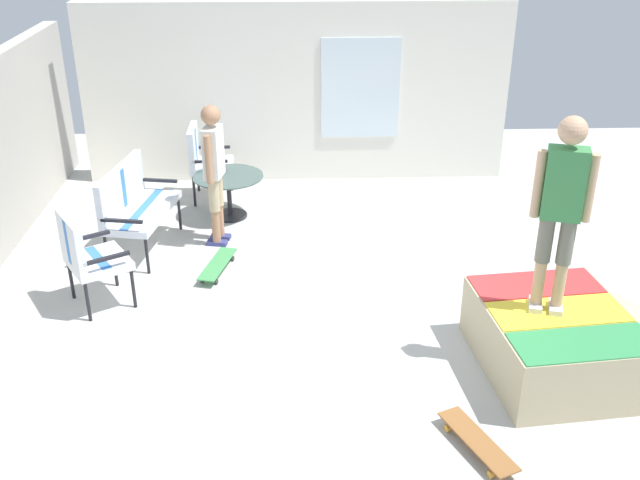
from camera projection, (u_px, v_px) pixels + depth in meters
ground_plane at (349, 314)px, 7.53m from camera, size 12.00×12.00×0.10m
house_facade at (297, 93)px, 10.35m from camera, size 0.23×6.00×2.52m
skate_ramp at (557, 340)px, 6.48m from camera, size 1.66×2.14×0.60m
patio_bench at (132, 201)px, 8.50m from camera, size 1.33×0.76×1.02m
patio_chair_near_house at (203, 156)px, 9.89m from camera, size 0.63×0.56×1.02m
patio_chair_by_wall at (86, 253)px, 7.31m from camera, size 0.82×0.79×1.02m
patio_table at (229, 188)px, 9.43m from camera, size 0.90×0.90×0.57m
person_watching at (214, 165)px, 8.49m from camera, size 0.47×0.29×1.70m
person_skater at (562, 201)px, 5.95m from camera, size 0.31×0.46×1.73m
skateboard_by_bench at (218, 265)px, 8.21m from camera, size 0.82×0.39×0.10m
skateboard_spare at (477, 441)px, 5.61m from camera, size 0.81×0.50×0.10m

